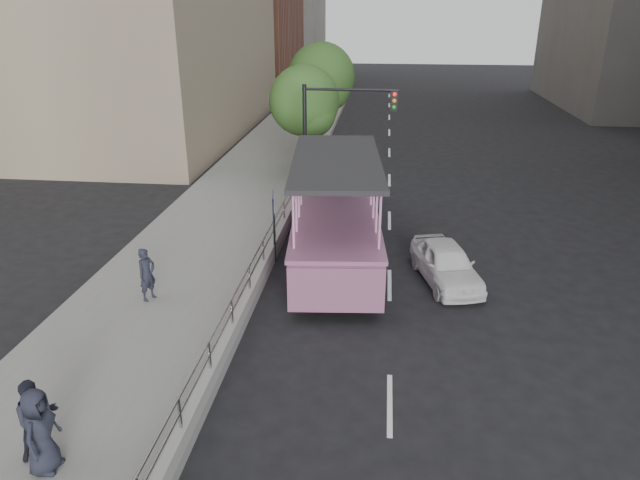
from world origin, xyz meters
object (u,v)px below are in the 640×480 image
Objects in this scene: parking_sign at (274,219)px; traffic_signal at (331,124)px; pedestrian_near at (147,274)px; pedestrian_far at (40,431)px; pedestrian_mid at (37,418)px; street_tree_far at (323,79)px; street_tree_near at (306,104)px; car at (446,263)px; duck_boat at (336,211)px.

traffic_signal reaches higher than parking_sign.
pedestrian_far is (0.68, -6.64, 0.07)m from pedestrian_near.
street_tree_far reaches higher than pedestrian_mid.
pedestrian_near is 0.28× the size of street_tree_near.
pedestrian_mid is (0.38, -6.27, 0.02)m from pedestrian_near.
street_tree_near reaches higher than pedestrian_mid.
parking_sign is at bearing 156.73° from car.
parking_sign reaches higher than pedestrian_far.
duck_boat is 12.80m from pedestrian_far.
traffic_signal reaches higher than pedestrian_mid.
pedestrian_near is at bearing -101.03° from street_tree_near.
duck_boat is 2.63m from parking_sign.
duck_boat is 2.99× the size of car.
street_tree_far reaches higher than parking_sign.
parking_sign is 10.82m from street_tree_near.
car is at bearing -34.40° from duck_boat.
car is at bearing -40.76° from pedestrian_far.
pedestrian_far is 18.00m from traffic_signal.
traffic_signal reaches higher than pedestrian_far.
pedestrian_mid is 0.29× the size of street_tree_near.
pedestrian_far is at bearing -95.73° from street_tree_near.
traffic_signal is (-4.49, 8.05, 2.85)m from car.
pedestrian_mid is at bearing -96.66° from street_tree_near.
street_tree_near is (-0.30, 10.59, 2.19)m from parking_sign.
pedestrian_mid is at bearing -147.73° from car.
car is at bearing -62.05° from street_tree_near.
pedestrian_near is 0.25× the size of street_tree_far.
parking_sign is at bearing -15.06° from pedestrian_near.
pedestrian_near is 0.31× the size of traffic_signal.
parking_sign is (-5.79, 0.89, 0.97)m from car.
car is 1.49× the size of parking_sign.
street_tree_far is at bearing 98.43° from traffic_signal.
car is at bearing -2.68° from pedestrian_mid.
pedestrian_mid is at bearing -111.82° from duck_boat.
pedestrian_mid is at bearing -105.20° from parking_sign.
parking_sign is 16.80m from street_tree_far.
traffic_signal is at bearing 27.35° from pedestrian_mid.
parking_sign is at bearing -12.87° from pedestrian_far.
street_tree_far reaches higher than traffic_signal.
duck_boat is 2.20× the size of traffic_signal.
traffic_signal reaches higher than car.
duck_boat reaches higher than parking_sign.
duck_boat is 5.87m from traffic_signal.
parking_sign is (2.70, 9.93, 0.50)m from pedestrian_mid.
pedestrian_mid is 10.30m from parking_sign.
street_tree_near is at bearing 103.40° from car.
pedestrian_far is at bearing -94.88° from street_tree_far.
car is 0.59× the size of street_tree_far.
pedestrian_far is (-8.19, -9.41, 0.52)m from car.
traffic_signal is at bearing 3.03° from pedestrian_near.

